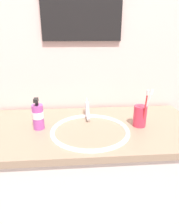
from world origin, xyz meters
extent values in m
cube|color=beige|center=(0.00, 0.32, 1.20)|extent=(2.38, 0.04, 2.40)
cube|color=silver|center=(0.00, 0.00, 0.41)|extent=(1.13, 0.52, 0.82)
cube|color=gray|center=(0.00, 0.00, 0.84)|extent=(1.18, 0.56, 0.03)
ellipsoid|color=white|center=(0.02, -0.05, 0.80)|extent=(0.34, 0.34, 0.10)
torus|color=white|center=(0.02, -0.05, 0.85)|extent=(0.39, 0.39, 0.02)
cylinder|color=#595B60|center=(0.02, -0.05, 0.75)|extent=(0.03, 0.03, 0.01)
cylinder|color=silver|center=(0.02, 0.15, 0.90)|extent=(0.02, 0.02, 0.08)
cylinder|color=silver|center=(0.02, 0.10, 0.90)|extent=(0.02, 0.12, 0.08)
cylinder|color=silver|center=(0.02, 0.17, 0.94)|extent=(0.01, 0.05, 0.01)
cylinder|color=#D8334C|center=(0.28, -0.01, 0.91)|extent=(0.07, 0.07, 0.11)
cylinder|color=red|center=(0.29, -0.05, 0.95)|extent=(0.01, 0.04, 0.19)
cube|color=white|center=(0.29, -0.06, 1.05)|extent=(0.01, 0.02, 0.03)
cylinder|color=white|center=(0.30, -0.02, 0.95)|extent=(0.05, 0.02, 0.18)
cube|color=white|center=(0.32, -0.02, 1.04)|extent=(0.02, 0.01, 0.03)
cylinder|color=#B24CA5|center=(-0.24, 0.00, 0.92)|extent=(0.06, 0.06, 0.13)
cylinder|color=black|center=(-0.24, 0.00, 0.99)|extent=(0.02, 0.02, 0.02)
cube|color=black|center=(-0.24, -0.01, 1.01)|extent=(0.02, 0.04, 0.02)
cylinder|color=white|center=(-0.24, 0.00, 0.93)|extent=(0.06, 0.06, 0.04)
camera|label=1|loc=(-0.06, -0.94, 1.31)|focal=32.44mm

